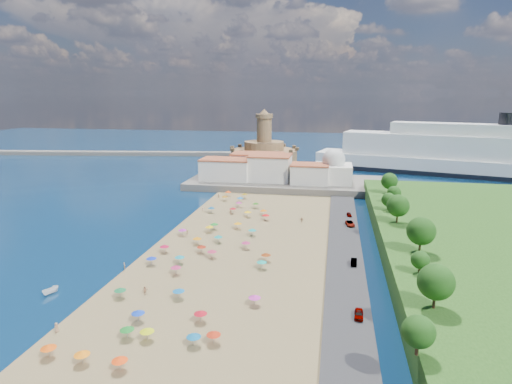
# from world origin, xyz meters

# --- Properties ---
(ground) EXTENTS (700.00, 700.00, 0.00)m
(ground) POSITION_xyz_m (0.00, 0.00, 0.00)
(ground) COLOR #071938
(ground) RESTS_ON ground
(terrace) EXTENTS (90.00, 36.00, 3.00)m
(terrace) POSITION_xyz_m (10.00, 73.00, 1.50)
(terrace) COLOR #59544C
(terrace) RESTS_ON ground
(jetty) EXTENTS (18.00, 70.00, 2.40)m
(jetty) POSITION_xyz_m (-12.00, 108.00, 1.20)
(jetty) COLOR #59544C
(jetty) RESTS_ON ground
(breakwater) EXTENTS (199.03, 34.77, 2.60)m
(breakwater) POSITION_xyz_m (-110.00, 153.00, 1.30)
(breakwater) COLOR #59544C
(breakwater) RESTS_ON ground
(waterfront_buildings) EXTENTS (57.00, 29.00, 11.00)m
(waterfront_buildings) POSITION_xyz_m (-3.05, 73.64, 7.88)
(waterfront_buildings) COLOR silver
(waterfront_buildings) RESTS_ON terrace
(domed_building) EXTENTS (16.00, 16.00, 15.00)m
(domed_building) POSITION_xyz_m (30.00, 71.00, 8.97)
(domed_building) COLOR silver
(domed_building) RESTS_ON terrace
(fortress) EXTENTS (40.00, 40.00, 32.40)m
(fortress) POSITION_xyz_m (-12.00, 138.00, 6.68)
(fortress) COLOR olive
(fortress) RESTS_ON ground
(cruise_ship) EXTENTS (148.68, 60.19, 32.37)m
(cruise_ship) POSITION_xyz_m (93.60, 117.31, 9.58)
(cruise_ship) COLOR black
(cruise_ship) RESTS_ON ground
(beach_parasols) EXTENTS (31.59, 115.57, 2.20)m
(beach_parasols) POSITION_xyz_m (-1.41, -12.03, 2.15)
(beach_parasols) COLOR gray
(beach_parasols) RESTS_ON beach
(beachgoers) EXTENTS (39.76, 102.42, 1.88)m
(beachgoers) POSITION_xyz_m (-5.96, -3.92, 1.12)
(beachgoers) COLOR tan
(beachgoers) RESTS_ON beach
(moored_boats) EXTENTS (5.08, 26.12, 1.76)m
(moored_boats) POSITION_xyz_m (-26.50, -57.26, 0.82)
(moored_boats) COLOR white
(moored_boats) RESTS_ON ground
(parked_cars) EXTENTS (3.19, 72.39, 1.45)m
(parked_cars) POSITION_xyz_m (36.00, -1.90, 1.39)
(parked_cars) COLOR gray
(parked_cars) RESTS_ON promenade
(hillside_trees) EXTENTS (13.17, 106.56, 8.25)m
(hillside_trees) POSITION_xyz_m (48.57, -8.43, 10.44)
(hillside_trees) COLOR #382314
(hillside_trees) RESTS_ON hillside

